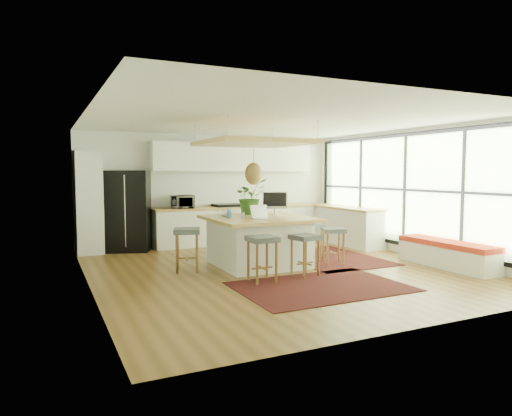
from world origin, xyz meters
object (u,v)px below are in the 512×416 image
stool_near_right (305,256)px  stool_right_front (333,246)px  island (258,241)px  laptop (263,212)px  fridge (129,210)px  monitor (275,202)px  microwave (183,201)px  island_plant (250,200)px  stool_left_side (187,252)px  stool_right_back (311,240)px  stool_near_left (262,260)px

stool_near_right → stool_right_front: (1.04, 0.66, 0.00)m
island → laptop: (-0.07, -0.35, 0.58)m
fridge → monitor: (2.47, -2.37, 0.26)m
microwave → island_plant: size_ratio=0.75×
stool_near_right → monitor: size_ratio=1.42×
stool_near_right → laptop: bearing=117.1°
stool_left_side → monitor: size_ratio=1.55×
laptop → monitor: bearing=39.3°
island → stool_right_back: island is taller
monitor → stool_right_back: bearing=27.7°
monitor → island_plant: size_ratio=0.69×
stool_left_side → island_plant: island_plant is taller
fridge → island_plant: bearing=-24.6°
island → stool_near_right: bearing=-73.8°
microwave → stool_near_right: bearing=-64.7°
fridge → stool_right_back: 4.13m
stool_right_front → stool_left_side: stool_left_side is taller
island → stool_right_front: size_ratio=2.65×
fridge → island: fridge is taller
stool_near_left → stool_right_back: size_ratio=1.09×
island → stool_near_right: size_ratio=2.60×
stool_right_front → island: bearing=160.4°
stool_near_left → stool_left_side: size_ratio=0.97×
island_plant → stool_right_front: bearing=-40.3°
stool_near_right → stool_right_front: bearing=32.3°
stool_right_back → laptop: (-1.45, -0.67, 0.70)m
stool_left_side → microwave: bearing=75.3°
island → stool_left_side: 1.39m
stool_near_right → stool_left_side: stool_left_side is taller
stool_near_right → island_plant: bearing=97.7°
stool_right_front → stool_right_back: stool_right_front is taller
stool_near_right → stool_right_front: stool_near_right is taller
laptop → stool_right_front: bearing=-14.7°
stool_left_side → microwave: (0.68, 2.60, 0.75)m
island → stool_left_side: (-1.38, 0.08, -0.11)m
stool_right_back → laptop: 1.74m
laptop → island: bearing=68.7°
stool_near_right → microwave: 4.04m
fridge → stool_near_left: 4.21m
fridge → stool_near_left: (1.43, -3.92, -0.57)m
stool_near_left → stool_near_right: bearing=5.0°
fridge → stool_near_right: size_ratio=2.55×
microwave → stool_right_front: bearing=-46.6°
fridge → island_plant: (2.05, -2.10, 0.29)m
stool_right_back → microwave: microwave is taller
stool_near_right → laptop: laptop is taller
stool_near_left → stool_right_front: bearing=21.2°
island → stool_near_right: island is taller
monitor → island_plant: island_plant is taller
laptop → microwave: size_ratio=0.70×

